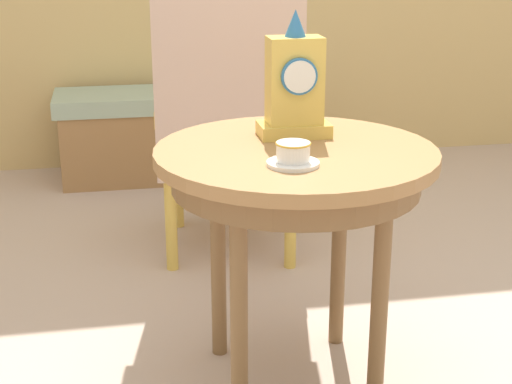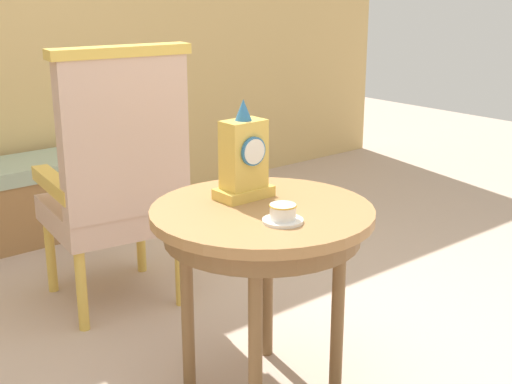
# 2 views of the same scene
# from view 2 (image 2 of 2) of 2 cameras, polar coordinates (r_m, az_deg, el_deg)

# --- Properties ---
(side_table) EXTENTS (0.73, 0.73, 0.68)m
(side_table) POSITION_cam_2_polar(r_m,az_deg,el_deg) (2.31, 0.49, -3.14)
(side_table) COLOR #9E7042
(side_table) RESTS_ON ground
(teacup_left) EXTENTS (0.13, 0.13, 0.06)m
(teacup_left) POSITION_cam_2_polar(r_m,az_deg,el_deg) (2.14, 2.18, -1.80)
(teacup_left) COLOR white
(teacup_left) RESTS_ON side_table
(mantel_clock) EXTENTS (0.19, 0.11, 0.34)m
(mantel_clock) POSITION_cam_2_polar(r_m,az_deg,el_deg) (2.35, -0.91, 2.69)
(mantel_clock) COLOR gold
(mantel_clock) RESTS_ON side_table
(armchair) EXTENTS (0.61, 0.60, 1.14)m
(armchair) POSITION_cam_2_polar(r_m,az_deg,el_deg) (3.00, -11.18, 1.20)
(armchair) COLOR #CCA893
(armchair) RESTS_ON ground
(window_bench) EXTENTS (1.19, 0.40, 0.44)m
(window_bench) POSITION_cam_2_polar(r_m,az_deg,el_deg) (4.01, -19.74, -0.97)
(window_bench) COLOR #9EB299
(window_bench) RESTS_ON ground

